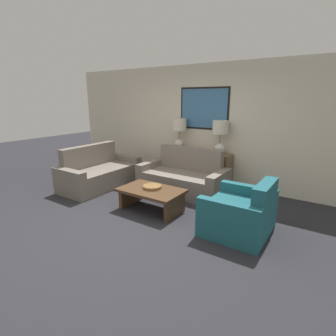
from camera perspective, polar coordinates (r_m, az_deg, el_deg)
ground_plane at (r=4.44m, az=-6.97°, el=-10.78°), size 20.00×20.00×0.00m
back_wall at (r=6.09m, az=7.94°, el=9.25°), size 7.72×0.12×2.65m
console_table at (r=6.01m, az=6.47°, el=-0.01°), size 1.53×0.39×0.76m
table_lamp_left at (r=6.10m, az=2.46°, el=8.32°), size 0.33×0.33×0.72m
table_lamp_right at (r=5.65m, az=11.30°, el=7.51°), size 0.33×0.33×0.72m
couch_by_back_wall at (r=5.50m, az=3.37°, el=-2.27°), size 1.81×0.86×0.90m
couch_by_side at (r=6.08m, az=-14.71°, el=-1.07°), size 0.86×1.81×0.90m
coffee_table at (r=4.63m, az=-3.64°, el=-5.81°), size 1.11×0.70×0.39m
decorative_bowl at (r=4.63m, az=-3.45°, el=-4.11°), size 0.33×0.33×0.05m
armchair_near_back_wall at (r=4.03m, az=15.49°, el=-9.58°), size 0.89×0.99×0.82m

